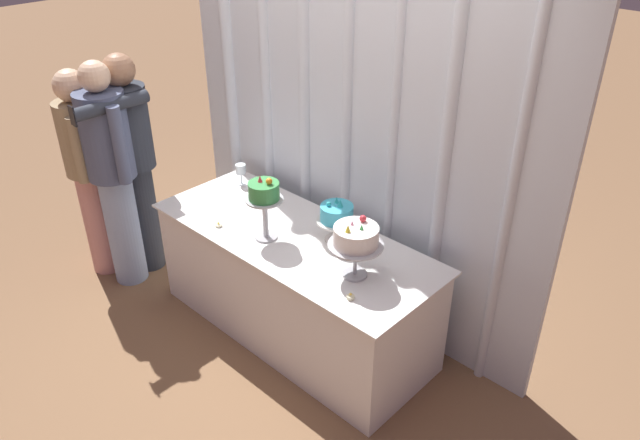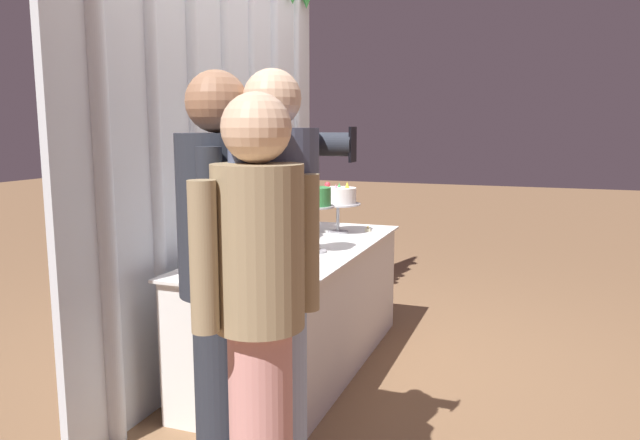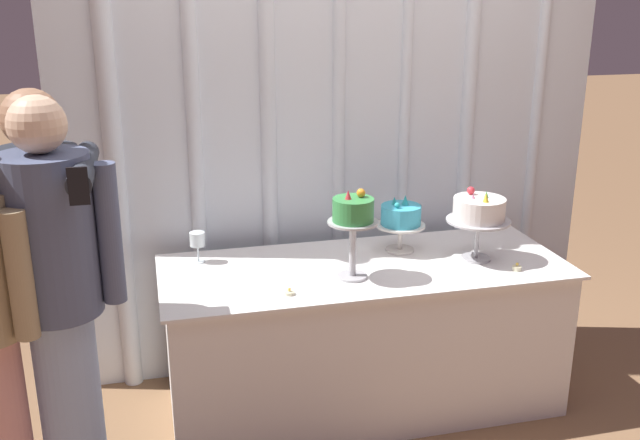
{
  "view_description": "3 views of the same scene",
  "coord_description": "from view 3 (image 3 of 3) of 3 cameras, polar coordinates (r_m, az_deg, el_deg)",
  "views": [
    {
      "loc": [
        2.26,
        -2.04,
        2.68
      ],
      "look_at": [
        0.09,
        0.24,
        0.82
      ],
      "focal_mm": 34.1,
      "sensor_mm": 36.0,
      "label": 1
    },
    {
      "loc": [
        -3.19,
        -1.2,
        1.43
      ],
      "look_at": [
        0.11,
        0.02,
        0.88
      ],
      "focal_mm": 33.5,
      "sensor_mm": 36.0,
      "label": 2
    },
    {
      "loc": [
        -0.95,
        -2.88,
        1.97
      ],
      "look_at": [
        -0.18,
        0.23,
        0.93
      ],
      "focal_mm": 40.36,
      "sensor_mm": 36.0,
      "label": 3
    }
  ],
  "objects": [
    {
      "name": "wine_glass",
      "position": [
        3.41,
        -9.7,
        -1.59
      ],
      "size": [
        0.07,
        0.07,
        0.15
      ],
      "color": "silver",
      "rests_on": "cake_table"
    },
    {
      "name": "tealight_near_left",
      "position": [
        3.42,
        15.34,
        -3.69
      ],
      "size": [
        0.04,
        0.04,
        0.04
      ],
      "color": "beige",
      "rests_on": "cake_table"
    },
    {
      "name": "cake_display_center",
      "position": [
        3.51,
        6.42,
        0.16
      ],
      "size": [
        0.24,
        0.24,
        0.28
      ],
      "color": "silver",
      "rests_on": "cake_table"
    },
    {
      "name": "tealight_far_left",
      "position": [
        3.05,
        -2.45,
        -5.78
      ],
      "size": [
        0.04,
        0.04,
        0.03
      ],
      "color": "beige",
      "rests_on": "cake_table"
    },
    {
      "name": "guest_girl_blue_dress",
      "position": [
        2.96,
        -20.61,
        -4.08
      ],
      "size": [
        0.44,
        0.64,
        1.63
      ],
      "color": "#282D38",
      "rests_on": "ground_plane"
    },
    {
      "name": "cake_display_leftmost",
      "position": [
        3.13,
        2.64,
        0.28
      ],
      "size": [
        0.22,
        0.22,
        0.41
      ],
      "color": "#B2B2B7",
      "rests_on": "cake_table"
    },
    {
      "name": "cake_display_rightmost",
      "position": [
        3.43,
        12.48,
        0.63
      ],
      "size": [
        0.3,
        0.3,
        0.35
      ],
      "color": "#B2B2B7",
      "rests_on": "cake_table"
    },
    {
      "name": "ground_plane",
      "position": [
        3.62,
        3.81,
        -15.02
      ],
      "size": [
        24.0,
        24.0,
        0.0
      ],
      "primitive_type": "plane",
      "color": "#846042"
    },
    {
      "name": "draped_curtain",
      "position": [
        3.63,
        0.76,
        9.57
      ],
      "size": [
        2.78,
        0.15,
        2.74
      ],
      "color": "silver",
      "rests_on": "ground_plane"
    },
    {
      "name": "cake_table",
      "position": [
        3.52,
        3.44,
        -9.14
      ],
      "size": [
        1.89,
        0.75,
        0.73
      ],
      "color": "white",
      "rests_on": "ground_plane"
    },
    {
      "name": "guest_man_dark_suit",
      "position": [
        2.79,
        -20.05,
        -5.78
      ],
      "size": [
        0.49,
        0.35,
        1.63
      ],
      "color": "#93ADD6",
      "rests_on": "ground_plane"
    }
  ]
}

